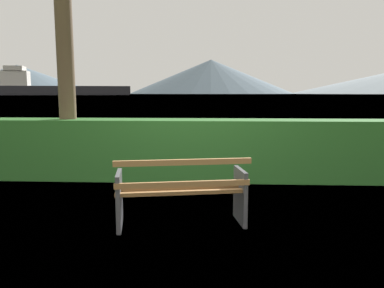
% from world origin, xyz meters
% --- Properties ---
extents(ground_plane, '(1400.00, 1400.00, 0.00)m').
position_xyz_m(ground_plane, '(0.00, 0.00, 0.00)').
color(ground_plane, olive).
extents(water_surface, '(620.00, 620.00, 0.00)m').
position_xyz_m(water_surface, '(0.00, 306.41, 0.00)').
color(water_surface, '#7A99A8').
rests_on(water_surface, ground_plane).
extents(park_bench, '(1.64, 0.84, 0.87)m').
position_xyz_m(park_bench, '(0.01, -0.06, 0.42)').
color(park_bench, '#A0703F').
rests_on(park_bench, ground_plane).
extents(hedge_row, '(13.89, 0.75, 1.12)m').
position_xyz_m(hedge_row, '(0.00, 2.44, 0.56)').
color(hedge_row, '#2D6B28').
rests_on(hedge_row, ground_plane).
extents(cargo_ship_large, '(88.16, 33.80, 18.32)m').
position_xyz_m(cargo_ship_large, '(-103.98, 234.88, 5.12)').
color(cargo_ship_large, '#232328').
rests_on(cargo_ship_large, water_surface).
extents(distant_hills, '(924.67, 380.96, 50.02)m').
position_xyz_m(distant_hills, '(84.95, 545.99, 22.41)').
color(distant_hills, slate).
rests_on(distant_hills, ground_plane).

